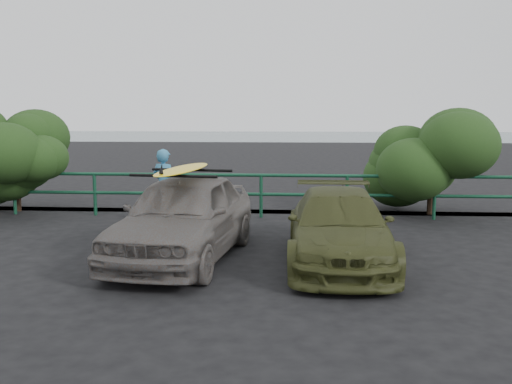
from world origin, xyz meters
TOP-DOWN VIEW (x-y plane):
  - ground at (0.00, 0.00)m, footprint 80.00×80.00m
  - ocean at (0.00, 60.00)m, footprint 200.00×200.00m
  - guardrail at (0.00, 5.00)m, footprint 14.00×0.08m
  - shrub_left at (-4.80, 5.40)m, footprint 3.20×2.40m
  - shrub_right at (5.00, 5.50)m, footprint 3.20×2.40m
  - sedan at (-0.06, 1.08)m, footprint 2.21×4.39m
  - olive_vehicle at (2.53, 1.01)m, footprint 1.68×4.07m
  - man at (-1.12, 4.24)m, footprint 0.71×0.59m
  - roof_rack at (-0.06, 1.08)m, footprint 1.57×1.19m
  - surfboard at (-0.06, 1.08)m, footprint 0.79×2.43m

SIDE VIEW (x-z plane):
  - ground at x=0.00m, z-range 0.00..0.00m
  - ocean at x=0.00m, z-range 0.00..0.00m
  - guardrail at x=0.00m, z-range 0.00..1.04m
  - olive_vehicle at x=2.53m, z-range 0.00..1.18m
  - sedan at x=-0.06m, z-range 0.00..1.43m
  - man at x=-1.12m, z-range 0.00..1.65m
  - shrub_right at x=5.00m, z-range 0.00..2.26m
  - shrub_left at x=-4.80m, z-range 0.00..2.49m
  - roof_rack at x=-0.06m, z-range 1.43..1.48m
  - surfboard at x=-0.06m, z-range 1.48..1.55m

